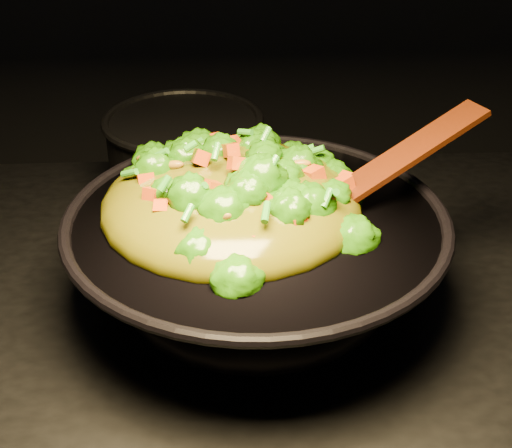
{
  "coord_description": "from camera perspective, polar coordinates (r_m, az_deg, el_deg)",
  "views": [
    {
      "loc": [
        0.01,
        -0.73,
        1.47
      ],
      "look_at": [
        0.05,
        0.03,
        1.01
      ],
      "focal_mm": 50.0,
      "sensor_mm": 36.0,
      "label": 1
    }
  ],
  "objects": [
    {
      "name": "back_pot",
      "position": [
        1.17,
        -5.71,
        5.42
      ],
      "size": [
        0.25,
        0.25,
        0.14
      ],
      "primitive_type": "cylinder",
      "rotation": [
        0.0,
        0.0,
        0.04
      ],
      "color": "black",
      "rests_on": "stovetop"
    },
    {
      "name": "spatula",
      "position": [
        0.9,
        10.57,
        4.6
      ],
      "size": [
        0.27,
        0.15,
        0.12
      ],
      "primitive_type": "cube",
      "rotation": [
        0.0,
        -0.38,
        0.4
      ],
      "color": "#3C1907",
      "rests_on": "wok"
    },
    {
      "name": "wok",
      "position": [
        0.91,
        0.03,
        -3.0
      ],
      "size": [
        0.6,
        0.6,
        0.13
      ],
      "primitive_type": null,
      "rotation": [
        0.0,
        0.0,
        -0.41
      ],
      "color": "black",
      "rests_on": "stovetop"
    },
    {
      "name": "stir_fry",
      "position": [
        0.86,
        -2.03,
        4.41
      ],
      "size": [
        0.35,
        0.35,
        0.11
      ],
      "primitive_type": null,
      "rotation": [
        0.0,
        0.0,
        0.08
      ],
      "color": "#2A7008",
      "rests_on": "wok"
    }
  ]
}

